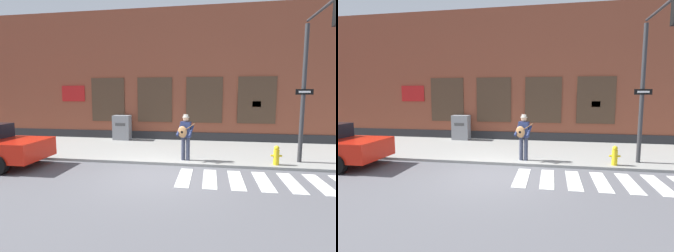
{
  "view_description": "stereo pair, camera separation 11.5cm",
  "coord_description": "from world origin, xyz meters",
  "views": [
    {
      "loc": [
        1.7,
        -8.04,
        2.62
      ],
      "look_at": [
        0.14,
        1.57,
        1.44
      ],
      "focal_mm": 28.0,
      "sensor_mm": 36.0,
      "label": 1
    },
    {
      "loc": [
        1.81,
        -8.02,
        2.62
      ],
      "look_at": [
        0.14,
        1.57,
        1.44
      ],
      "focal_mm": 28.0,
      "sensor_mm": 36.0,
      "label": 2
    }
  ],
  "objects": [
    {
      "name": "ground_plane",
      "position": [
        0.0,
        0.0,
        0.0
      ],
      "size": [
        160.0,
        160.0,
        0.0
      ],
      "primitive_type": "plane",
      "color": "#56565B"
    },
    {
      "name": "sidewalk",
      "position": [
        0.0,
        3.75,
        0.05
      ],
      "size": [
        28.0,
        4.97,
        0.11
      ],
      "color": "gray",
      "rests_on": "ground"
    },
    {
      "name": "building_backdrop",
      "position": [
        -0.0,
        8.23,
        3.61
      ],
      "size": [
        28.0,
        4.06,
        7.23
      ],
      "color": "brown",
      "rests_on": "ground"
    },
    {
      "name": "crosswalk",
      "position": [
        3.32,
        -0.03,
        0.01
      ],
      "size": [
        5.2,
        1.9,
        0.01
      ],
      "color": "silver",
      "rests_on": "ground"
    },
    {
      "name": "busker",
      "position": [
        0.77,
        1.76,
        1.11
      ],
      "size": [
        0.72,
        0.61,
        1.75
      ],
      "color": "#33384C",
      "rests_on": "sidewalk"
    },
    {
      "name": "traffic_light",
      "position": [
        5.0,
        1.11,
        3.68
      ],
      "size": [
        0.6,
        2.86,
        5.17
      ],
      "color": "#2D2D30",
      "rests_on": "sidewalk"
    },
    {
      "name": "utility_box",
      "position": [
        -3.13,
        5.79,
        0.79
      ],
      "size": [
        0.94,
        0.61,
        1.36
      ],
      "color": "gray",
      "rests_on": "sidewalk"
    },
    {
      "name": "fire_hydrant",
      "position": [
        4.06,
        1.62,
        0.45
      ],
      "size": [
        0.38,
        0.2,
        0.7
      ],
      "color": "gold",
      "rests_on": "sidewalk"
    }
  ]
}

